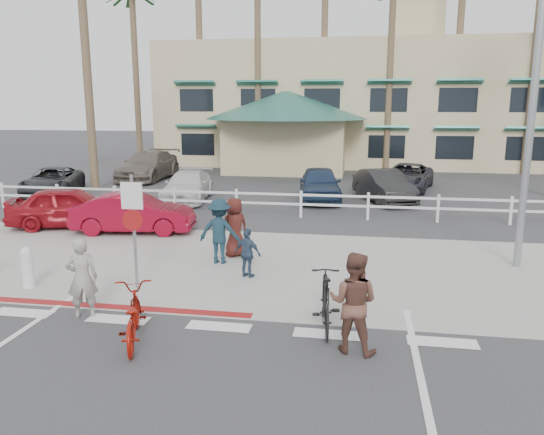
% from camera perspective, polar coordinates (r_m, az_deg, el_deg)
% --- Properties ---
extents(ground, '(140.00, 140.00, 0.00)m').
position_cam_1_polar(ground, '(9.58, -6.68, -13.08)').
color(ground, '#333335').
extents(bike_path, '(12.00, 16.00, 0.01)m').
position_cam_1_polar(bike_path, '(7.90, -10.94, -19.03)').
color(bike_path, '#333335').
rests_on(bike_path, ground).
extents(sidewalk_plaza, '(22.00, 7.00, 0.01)m').
position_cam_1_polar(sidewalk_plaza, '(13.66, -1.42, -5.17)').
color(sidewalk_plaza, gray).
rests_on(sidewalk_plaza, ground).
extents(cross_street, '(40.00, 5.00, 0.01)m').
position_cam_1_polar(cross_street, '(17.47, 1.07, -1.33)').
color(cross_street, '#333335').
rests_on(cross_street, ground).
extents(parking_lot, '(50.00, 16.00, 0.01)m').
position_cam_1_polar(parking_lot, '(26.73, 4.09, 3.34)').
color(parking_lot, '#333335').
rests_on(parking_lot, ground).
extents(curb_red, '(7.00, 0.25, 0.02)m').
position_cam_1_polar(curb_red, '(11.70, -19.42, -8.87)').
color(curb_red, maroon).
rests_on(curb_red, ground).
extents(rail_fence, '(29.40, 0.16, 1.00)m').
position_cam_1_polar(rail_fence, '(19.24, 3.43, 1.42)').
color(rail_fence, silver).
rests_on(rail_fence, ground).
extents(building, '(28.00, 16.00, 11.30)m').
position_cam_1_polar(building, '(39.34, 9.11, 14.27)').
color(building, '#CDBB8C').
rests_on(building, ground).
extents(sign_post, '(0.50, 0.10, 2.90)m').
position_cam_1_polar(sign_post, '(11.84, -14.62, -1.04)').
color(sign_post, gray).
rests_on(sign_post, ground).
extents(bollard_0, '(0.26, 0.26, 0.95)m').
position_cam_1_polar(bollard_0, '(13.13, -24.80, -4.90)').
color(bollard_0, silver).
rests_on(bollard_0, ground).
extents(streetlight_0, '(0.60, 2.00, 9.00)m').
position_cam_1_polar(streetlight_0, '(14.38, 26.40, 12.63)').
color(streetlight_0, gray).
rests_on(streetlight_0, ground).
extents(streetlight_1, '(0.60, 2.00, 9.50)m').
position_cam_1_polar(streetlight_1, '(33.68, 26.58, 12.04)').
color(streetlight_1, gray).
rests_on(streetlight_1, ground).
extents(palm_0, '(4.00, 4.00, 15.00)m').
position_cam_1_polar(palm_0, '(39.12, -19.53, 16.48)').
color(palm_0, '#1A4521').
rests_on(palm_0, ground).
extents(palm_1, '(4.00, 4.00, 13.00)m').
position_cam_1_polar(palm_1, '(36.40, -14.47, 15.58)').
color(palm_1, '#1A4521').
rests_on(palm_1, ground).
extents(palm_2, '(4.00, 4.00, 16.00)m').
position_cam_1_polar(palm_2, '(36.09, -7.81, 18.27)').
color(palm_2, '#1A4521').
rests_on(palm_2, ground).
extents(palm_3, '(4.00, 4.00, 14.00)m').
position_cam_1_polar(palm_3, '(34.06, -1.54, 17.05)').
color(palm_3, '#1A4521').
rests_on(palm_3, ground).
extents(palm_4, '(4.00, 4.00, 15.00)m').
position_cam_1_polar(palm_4, '(34.57, 5.64, 17.76)').
color(palm_4, '#1A4521').
rests_on(palm_4, ground).
extents(palm_5, '(4.00, 4.00, 13.00)m').
position_cam_1_polar(palm_5, '(33.43, 12.61, 16.01)').
color(palm_5, '#1A4521').
rests_on(palm_5, ground).
extents(palm_6, '(4.00, 4.00, 17.00)m').
position_cam_1_polar(palm_6, '(35.02, 19.59, 18.72)').
color(palm_6, '#1A4521').
rests_on(palm_6, ground).
extents(palm_7, '(4.00, 4.00, 14.00)m').
position_cam_1_polar(palm_7, '(34.76, 26.45, 15.74)').
color(palm_7, '#1A4521').
rests_on(palm_7, ground).
extents(palm_10, '(4.00, 4.00, 12.00)m').
position_cam_1_polar(palm_10, '(26.51, -19.34, 15.65)').
color(palm_10, '#1A4521').
rests_on(palm_10, ground).
extents(bike_red, '(1.22, 1.95, 0.97)m').
position_cam_1_polar(bike_red, '(9.59, -14.81, -10.22)').
color(bike_red, maroon).
rests_on(bike_red, ground).
extents(rider_red, '(0.68, 0.56, 1.59)m').
position_cam_1_polar(rider_red, '(10.85, -19.75, -6.15)').
color(rider_red, gray).
rests_on(rider_red, ground).
extents(bike_black, '(0.71, 1.85, 1.08)m').
position_cam_1_polar(bike_black, '(9.85, 5.81, -8.90)').
color(bike_black, black).
rests_on(bike_black, ground).
extents(rider_black, '(0.97, 0.83, 1.72)m').
position_cam_1_polar(rider_black, '(8.94, 8.74, -9.03)').
color(rider_black, brown).
rests_on(rider_black, ground).
extents(pedestrian_a, '(1.13, 0.68, 1.70)m').
position_cam_1_polar(pedestrian_a, '(13.73, -5.65, -1.48)').
color(pedestrian_a, '#132B37').
rests_on(pedestrian_a, ground).
extents(pedestrian_child, '(0.76, 0.53, 1.19)m').
position_cam_1_polar(pedestrian_child, '(12.59, -2.63, -3.88)').
color(pedestrian_child, '#2E4259').
rests_on(pedestrian_child, ground).
extents(pedestrian_b, '(0.93, 0.91, 1.62)m').
position_cam_1_polar(pedestrian_b, '(14.32, -4.04, -1.05)').
color(pedestrian_b, '#421712').
rests_on(pedestrian_b, ground).
extents(car_white_sedan, '(4.00, 1.87, 1.27)m').
position_cam_1_polar(car_white_sedan, '(17.55, -14.67, 0.45)').
color(car_white_sedan, maroon).
rests_on(car_white_sedan, ground).
extents(car_red_compact, '(4.34, 2.81, 1.37)m').
position_cam_1_polar(car_red_compact, '(19.02, -20.83, 1.09)').
color(car_red_compact, maroon).
rests_on(car_red_compact, ground).
extents(lot_car_0, '(3.14, 4.79, 1.23)m').
position_cam_1_polar(lot_car_0, '(26.27, -22.54, 3.64)').
color(lot_car_0, '#222427').
rests_on(lot_car_0, ground).
extents(lot_car_1, '(2.25, 4.47, 1.24)m').
position_cam_1_polar(lot_car_1, '(22.99, -9.05, 3.35)').
color(lot_car_1, silver).
rests_on(lot_car_1, ground).
extents(lot_car_2, '(2.19, 4.39, 1.43)m').
position_cam_1_polar(lot_car_2, '(22.79, 5.16, 3.62)').
color(lot_car_2, '#1D2E4A').
rests_on(lot_car_2, ground).
extents(lot_car_3, '(2.74, 4.32, 1.35)m').
position_cam_1_polar(lot_car_3, '(22.91, 11.93, 3.34)').
color(lot_car_3, black).
rests_on(lot_car_3, ground).
extents(lot_car_4, '(2.18, 5.31, 1.54)m').
position_cam_1_polar(lot_car_4, '(29.88, -13.18, 5.46)').
color(lot_car_4, '#64594F').
rests_on(lot_car_4, ground).
extents(lot_car_5, '(3.07, 4.86, 1.25)m').
position_cam_1_polar(lot_car_5, '(26.41, 14.32, 4.26)').
color(lot_car_5, '#272830').
rests_on(lot_car_5, ground).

